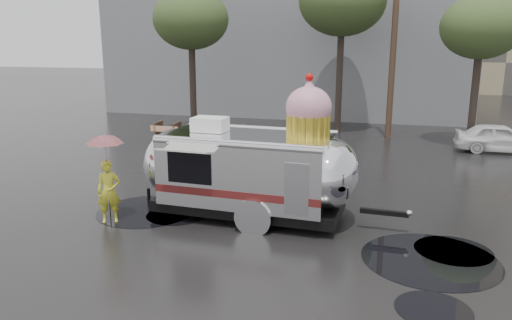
# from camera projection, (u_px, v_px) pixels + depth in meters

# --- Properties ---
(ground) EXTENTS (120.00, 120.00, 0.00)m
(ground) POSITION_uv_depth(u_px,v_px,m) (270.00, 248.00, 11.33)
(ground) COLOR black
(ground) RESTS_ON ground
(puddles) EXTENTS (10.35, 10.11, 0.01)m
(puddles) POSITION_uv_depth(u_px,v_px,m) (258.00, 209.00, 13.93)
(puddles) COLOR black
(puddles) RESTS_ON ground
(grey_building) EXTENTS (22.00, 12.00, 13.00)m
(grey_building) POSITION_uv_depth(u_px,v_px,m) (295.00, 9.00, 33.30)
(grey_building) COLOR slate
(grey_building) RESTS_ON ground
(utility_pole) EXTENTS (1.60, 0.28, 9.00)m
(utility_pole) POSITION_uv_depth(u_px,v_px,m) (394.00, 38.00, 22.75)
(utility_pole) COLOR #473323
(utility_pole) RESTS_ON ground
(tree_left) EXTENTS (3.64, 3.64, 6.95)m
(tree_left) POSITION_uv_depth(u_px,v_px,m) (191.00, 20.00, 23.96)
(tree_left) COLOR #382D26
(tree_left) RESTS_ON ground
(tree_mid) EXTENTS (4.20, 4.20, 8.03)m
(tree_mid) POSITION_uv_depth(u_px,v_px,m) (342.00, 2.00, 23.90)
(tree_mid) COLOR #382D26
(tree_mid) RESTS_ON ground
(tree_right) EXTENTS (3.36, 3.36, 6.42)m
(tree_right) POSITION_uv_depth(u_px,v_px,m) (481.00, 28.00, 20.84)
(tree_right) COLOR #382D26
(tree_right) RESTS_ON ground
(barricade_row) EXTENTS (4.30, 0.80, 1.00)m
(barricade_row) POSITION_uv_depth(u_px,v_px,m) (199.00, 134.00, 21.94)
(barricade_row) COLOR #473323
(barricade_row) RESTS_ON ground
(airstream_trailer) EXTENTS (7.25, 2.86, 3.90)m
(airstream_trailer) POSITION_uv_depth(u_px,v_px,m) (252.00, 167.00, 13.04)
(airstream_trailer) COLOR silver
(airstream_trailer) RESTS_ON ground
(person_left) EXTENTS (0.70, 0.62, 1.63)m
(person_left) POSITION_uv_depth(u_px,v_px,m) (109.00, 192.00, 12.80)
(person_left) COLOR gold
(person_left) RESTS_ON ground
(umbrella_pink) EXTENTS (1.14, 1.14, 2.33)m
(umbrella_pink) POSITION_uv_depth(u_px,v_px,m) (106.00, 149.00, 12.53)
(umbrella_pink) COLOR #CD787E
(umbrella_pink) RESTS_ON ground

